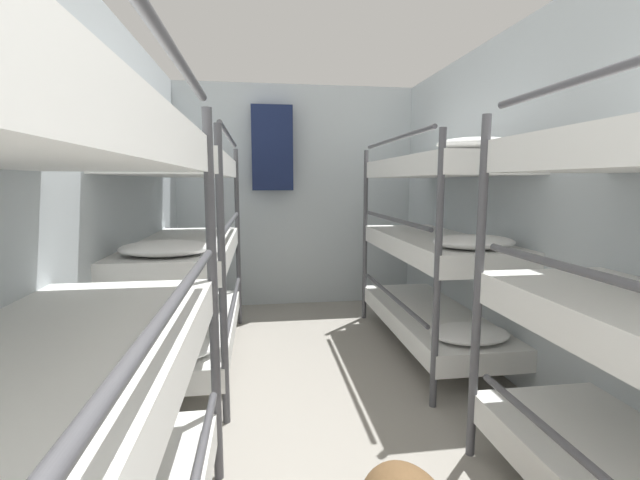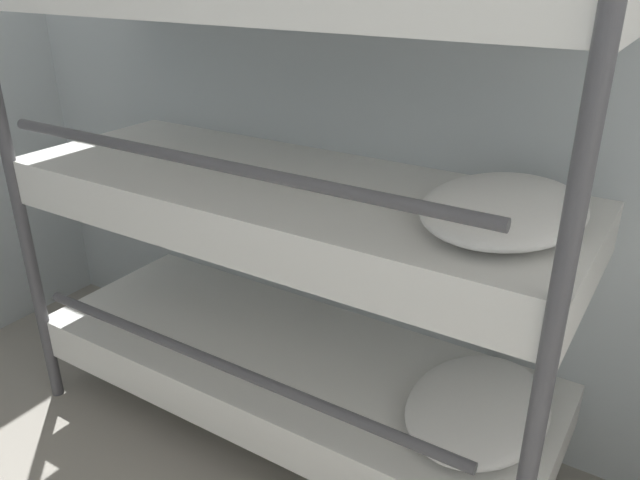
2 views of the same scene
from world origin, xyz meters
The scene contains 1 object.
bunk_stack_right_far centered at (0.97, 3.68, 0.90)m, with size 0.70×1.84×1.75m.
Camera 2 is at (-0.51, 2.68, 1.58)m, focal length 35.00 mm.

